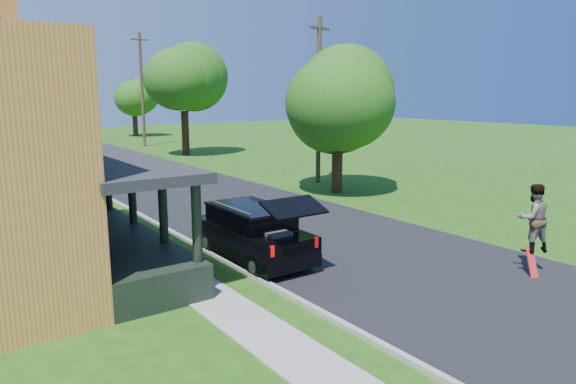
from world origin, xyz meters
TOP-DOWN VIEW (x-y plane):
  - ground at (0.00, 0.00)m, footprint 140.00×140.00m
  - street at (0.00, 20.00)m, footprint 8.00×120.00m
  - curb at (-4.05, 20.00)m, footprint 0.15×120.00m
  - sidewalk at (-5.60, 20.00)m, footprint 1.30×120.00m
  - front_walk at (-9.50, 6.00)m, footprint 6.50×1.20m
  - black_suv at (-3.20, 3.06)m, footprint 1.82×4.68m
  - skateboarder at (2.50, -2.34)m, footprint 1.14×1.04m
  - skateboard at (2.26, -2.55)m, footprint 0.48×0.48m
  - tree_right_near at (5.83, 9.76)m, footprint 5.78×5.56m
  - tree_right_mid at (6.44, 29.14)m, footprint 6.32×6.32m
  - tree_right_far at (9.51, 49.83)m, footprint 5.03×4.85m
  - utility_pole_near at (7.00, 12.65)m, footprint 1.58×0.42m
  - utility_pole_far at (6.25, 37.86)m, footprint 1.70×0.29m

SIDE VIEW (x-z plane):
  - ground at x=0.00m, z-range 0.00..0.00m
  - street at x=0.00m, z-range -0.01..0.01m
  - curb at x=-4.05m, z-range -0.06..0.06m
  - sidewalk at x=-5.60m, z-range -0.01..0.01m
  - front_walk at x=-9.50m, z-range -0.01..0.01m
  - skateboard at x=2.26m, z-range -0.07..0.77m
  - black_suv at x=-3.20m, z-range -0.26..1.92m
  - skateboarder at x=2.50m, z-range 0.60..2.50m
  - utility_pole_near at x=7.00m, z-range 0.14..9.08m
  - tree_right_near at x=5.83m, z-range 1.06..8.89m
  - tree_right_far at x=9.51m, z-range 1.26..9.03m
  - utility_pole_far at x=6.25m, z-range 0.15..10.56m
  - tree_right_mid at x=6.44m, z-range 1.38..10.47m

